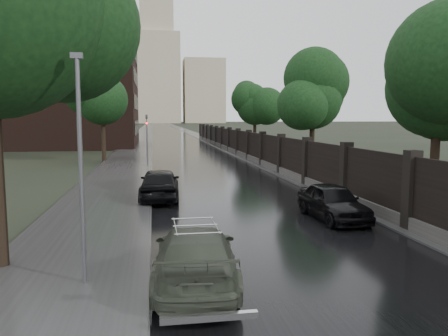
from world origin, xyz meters
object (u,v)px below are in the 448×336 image
Objects in this scene: volga_sedan at (195,256)px; hatchback_left at (160,184)px; tree_right_b at (313,101)px; car_right_near at (333,202)px; lamp_post at (81,169)px; tree_right_c at (255,107)px; traffic_light at (147,136)px; tree_right_a at (438,88)px; tree_left_far at (102,100)px.

hatchback_left is at bearing -81.57° from volga_sedan.
car_right_near is at bearing -107.74° from tree_right_b.
hatchback_left is 1.12× the size of car_right_near.
hatchback_left is (1.80, 10.35, -1.92)m from lamp_post.
tree_right_c is 40.67m from lamp_post.
tree_right_c reaches higher than traffic_light.
volga_sedan is at bearing -116.96° from tree_right_b.
lamp_post is at bearing -153.26° from tree_right_a.
tree_left_far is 28.73m from lamp_post.
tree_right_a is at bearing 9.80° from car_right_near.
tree_right_b is 12.44m from traffic_light.
tree_left_far is 1.85× the size of traffic_light.
lamp_post is 1.28× the size of traffic_light.
lamp_post is at bearing -148.98° from car_right_near.
tree_right_c reaches higher than volga_sedan.
traffic_light is 23.67m from volga_sedan.
tree_right_a is 32.00m from tree_right_c.
tree_right_c reaches higher than lamp_post.
tree_left_far is 26.91m from tree_right_a.
tree_right_b is 18.00m from tree_right_c.
volga_sedan is 10.44m from hatchback_left.
tree_right_b is at bearing 57.82° from lamp_post.
tree_left_far reaches higher than volga_sedan.
tree_right_b and tree_right_c have the same top height.
traffic_light is (-11.80, 16.99, -2.55)m from tree_right_a.
car_right_near is (-4.83, -33.08, -4.28)m from tree_right_c.
hatchback_left is at bearing 139.02° from car_right_near.
tree_right_c is 1.60× the size of hatchback_left.
traffic_light is 0.91× the size of hatchback_left.
tree_right_b is at bearing -14.24° from traffic_light.
volga_sedan is at bearing 96.33° from hatchback_left.
traffic_light is at bearing 124.77° from tree_right_a.
traffic_light is (-11.80, -15.01, -2.55)m from tree_right_c.
lamp_post reaches higher than traffic_light.
tree_right_c is at bearing 90.00° from tree_right_a.
tree_right_a is at bearing -90.00° from tree_right_c.
tree_right_a and tree_right_c have the same top height.
lamp_post is at bearing -92.68° from traffic_light.
car_right_near is at bearing -167.36° from tree_right_a.
tree_right_a reaches higher than traffic_light.
hatchback_left is 7.98m from car_right_near.
tree_right_b is 1.75× the size of traffic_light.
tree_left_far is 25.84m from car_right_near.
car_right_near is at bearing -65.18° from tree_left_far.
tree_right_a is at bearing -55.23° from traffic_light.
tree_right_a is at bearing -142.93° from volga_sedan.
tree_left_far is 29.37m from volga_sedan.
tree_right_a reaches higher than car_right_near.
lamp_post is (2.60, -28.50, -2.57)m from tree_left_far.
hatchback_left is at bearing 80.13° from lamp_post.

